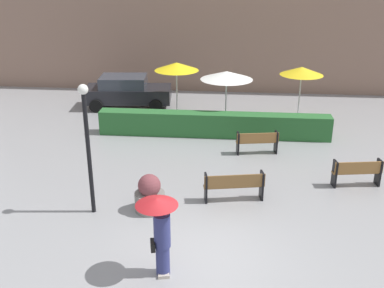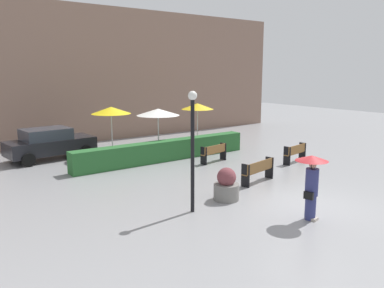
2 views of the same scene
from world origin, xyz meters
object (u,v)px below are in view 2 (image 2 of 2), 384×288
planter_pot (226,186)px  lamp_post (193,139)px  patio_umbrella_yellow (111,110)px  parked_car (50,143)px  bench_back_row (214,152)px  bench_mid_center (259,170)px  patio_umbrella_white (158,112)px  pedestrian_with_umbrella (311,179)px  bench_far_right (296,152)px  patio_umbrella_yellow_far (197,106)px

planter_pot → lamp_post: 2.46m
planter_pot → patio_umbrella_yellow: (-0.25, 8.45, 1.92)m
lamp_post → parked_car: size_ratio=0.87×
bench_back_row → bench_mid_center: size_ratio=0.87×
bench_back_row → patio_umbrella_yellow: patio_umbrella_yellow is taller
patio_umbrella_yellow → parked_car: patio_umbrella_yellow is taller
bench_mid_center → lamp_post: lamp_post is taller
bench_back_row → lamp_post: size_ratio=0.42×
planter_pot → patio_umbrella_white: (1.99, 7.62, 1.77)m
planter_pot → parked_car: bearing=106.4°
patio_umbrella_yellow → parked_car: (-2.68, 1.51, -1.60)m
parked_car → patio_umbrella_white: bearing=-25.5°
pedestrian_with_umbrella → patio_umbrella_white: 10.59m
bench_back_row → bench_far_right: size_ratio=1.01×
bench_mid_center → patio_umbrella_yellow_far: size_ratio=0.74×
patio_umbrella_white → bench_far_right: bearing=-51.6°
planter_pot → patio_umbrella_white: 8.07m
patio_umbrella_yellow_far → parked_car: 8.42m
planter_pot → lamp_post: bearing=-172.0°
lamp_post → patio_umbrella_white: 8.63m
bench_far_right → patio_umbrella_white: 7.19m
bench_mid_center → patio_umbrella_white: (-0.43, 6.81, 1.73)m
bench_back_row → bench_mid_center: (-0.83, -3.75, 0.03)m
pedestrian_with_umbrella → patio_umbrella_yellow_far: size_ratio=0.79×
bench_mid_center → patio_umbrella_white: patio_umbrella_white is taller
bench_far_right → pedestrian_with_umbrella: size_ratio=0.81×
lamp_post → patio_umbrella_white: (3.60, 7.85, -0.07)m
bench_mid_center → lamp_post: (-4.03, -1.04, 1.80)m
patio_umbrella_yellow_far → bench_far_right: bearing=-80.2°
planter_pot → patio_umbrella_yellow_far: (5.23, 8.50, 1.83)m
bench_back_row → planter_pot: size_ratio=1.41×
bench_back_row → bench_mid_center: bearing=-102.5°
bench_mid_center → patio_umbrella_yellow_far: bearing=69.9°
bench_mid_center → bench_far_right: bearing=18.9°
bench_far_right → patio_umbrella_yellow_far: patio_umbrella_yellow_far is taller
patio_umbrella_white → bench_back_row: bearing=-67.6°
bench_mid_center → patio_umbrella_yellow: patio_umbrella_yellow is taller
bench_back_row → planter_pot: planter_pot is taller
patio_umbrella_yellow → patio_umbrella_yellow_far: bearing=0.6°
bench_far_right → planter_pot: planter_pot is taller
bench_back_row → patio_umbrella_yellow: size_ratio=0.62×
lamp_post → bench_far_right: bearing=16.7°
planter_pot → parked_car: 10.39m
planter_pot → bench_mid_center: bearing=18.6°
lamp_post → parked_car: bearing=97.4°
bench_back_row → planter_pot: bearing=-125.5°
planter_pot → patio_umbrella_white: size_ratio=0.47×
parked_car → bench_mid_center: bearing=-59.7°
pedestrian_with_umbrella → bench_far_right: bearing=42.0°
patio_umbrella_yellow → lamp_post: bearing=-98.9°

